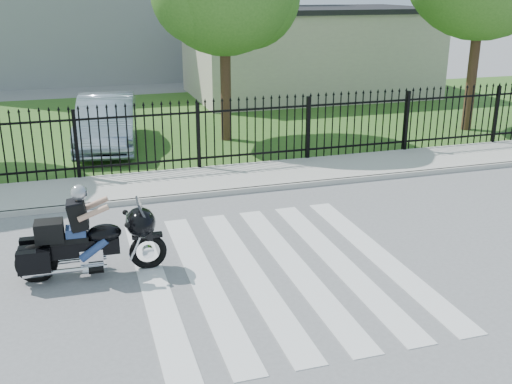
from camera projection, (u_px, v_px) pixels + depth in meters
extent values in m
plane|color=slate|center=(273.00, 271.00, 10.15)|extent=(120.00, 120.00, 0.00)
cube|color=#ADAAA3|center=(208.00, 180.00, 14.65)|extent=(40.00, 2.00, 0.12)
cube|color=#ADAAA3|center=(217.00, 193.00, 13.75)|extent=(40.00, 0.12, 0.12)
cube|color=#2D5E20|center=(164.00, 123.00, 20.99)|extent=(40.00, 12.00, 0.02)
cube|color=black|center=(199.00, 158.00, 15.46)|extent=(26.00, 0.04, 0.05)
cube|color=black|center=(198.00, 112.00, 15.07)|extent=(26.00, 0.04, 0.05)
cylinder|color=#382316|center=(225.00, 73.00, 18.02)|extent=(0.32, 0.32, 4.16)
cylinder|color=#382316|center=(474.00, 57.00, 19.23)|extent=(0.32, 0.32, 4.80)
cube|color=beige|center=(308.00, 54.00, 25.98)|extent=(10.00, 6.00, 3.50)
cube|color=black|center=(310.00, 10.00, 25.37)|extent=(10.20, 6.20, 0.20)
torus|color=black|center=(148.00, 252.00, 10.15)|extent=(0.64, 0.14, 0.64)
torus|color=black|center=(36.00, 264.00, 9.72)|extent=(0.68, 0.16, 0.67)
cube|color=black|center=(82.00, 247.00, 9.83)|extent=(1.21, 0.27, 0.28)
ellipsoid|color=black|center=(104.00, 233.00, 9.85)|extent=(0.59, 0.39, 0.30)
cube|color=black|center=(69.00, 239.00, 9.73)|extent=(0.61, 0.32, 0.09)
cube|color=silver|center=(92.00, 255.00, 9.91)|extent=(0.38, 0.29, 0.28)
ellipsoid|color=black|center=(141.00, 222.00, 9.95)|extent=(0.52, 0.68, 0.50)
cube|color=black|center=(49.00, 231.00, 9.60)|extent=(0.46, 0.37, 0.33)
cube|color=navy|center=(76.00, 232.00, 9.72)|extent=(0.32, 0.29, 0.17)
sphere|color=#9EA1A5|center=(79.00, 193.00, 9.53)|extent=(0.27, 0.27, 0.27)
imported|color=#8FA0B5|center=(107.00, 122.00, 17.58)|extent=(2.16, 4.77, 1.52)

